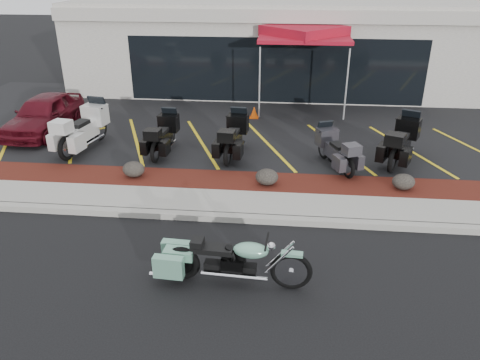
# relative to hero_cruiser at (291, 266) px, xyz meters

# --- Properties ---
(ground) EXTENTS (90.00, 90.00, 0.00)m
(ground) POSITION_rel_hero_cruiser_xyz_m (-0.71, 1.51, -0.51)
(ground) COLOR black
(ground) RESTS_ON ground
(curb) EXTENTS (24.00, 0.25, 0.15)m
(curb) POSITION_rel_hero_cruiser_xyz_m (-0.71, 2.41, -0.44)
(curb) COLOR gray
(curb) RESTS_ON ground
(sidewalk) EXTENTS (24.00, 1.20, 0.15)m
(sidewalk) POSITION_rel_hero_cruiser_xyz_m (-0.71, 3.11, -0.44)
(sidewalk) COLOR gray
(sidewalk) RESTS_ON ground
(mulch_bed) EXTENTS (24.00, 1.20, 0.16)m
(mulch_bed) POSITION_rel_hero_cruiser_xyz_m (-0.71, 4.31, -0.43)
(mulch_bed) COLOR #330B0B
(mulch_bed) RESTS_ON ground
(upper_lot) EXTENTS (26.00, 9.60, 0.15)m
(upper_lot) POSITION_rel_hero_cruiser_xyz_m (-0.71, 9.71, -0.44)
(upper_lot) COLOR black
(upper_lot) RESTS_ON ground
(dealership_building) EXTENTS (18.00, 8.16, 4.00)m
(dealership_building) POSITION_rel_hero_cruiser_xyz_m (-0.71, 15.97, 1.49)
(dealership_building) COLOR gray
(dealership_building) RESTS_ON ground
(boulder_left) EXTENTS (0.60, 0.50, 0.43)m
(boulder_left) POSITION_rel_hero_cruiser_xyz_m (-4.29, 4.27, -0.14)
(boulder_left) COLOR black
(boulder_left) RESTS_ON mulch_bed
(boulder_mid) EXTENTS (0.61, 0.51, 0.43)m
(boulder_mid) POSITION_rel_hero_cruiser_xyz_m (-0.63, 4.12, -0.14)
(boulder_mid) COLOR black
(boulder_mid) RESTS_ON mulch_bed
(boulder_right) EXTENTS (0.58, 0.48, 0.41)m
(boulder_right) POSITION_rel_hero_cruiser_xyz_m (2.90, 4.19, -0.15)
(boulder_right) COLOR black
(boulder_right) RESTS_ON mulch_bed
(hero_cruiser) EXTENTS (2.96, 0.91, 1.03)m
(hero_cruiser) POSITION_rel_hero_cruiser_xyz_m (0.00, 0.00, 0.00)
(hero_cruiser) COLOR #68A388
(hero_cruiser) RESTS_ON ground
(touring_white) EXTENTS (1.40, 2.65, 1.47)m
(touring_white) POSITION_rel_hero_cruiser_xyz_m (-6.28, 7.04, 0.37)
(touring_white) COLOR silver
(touring_white) RESTS_ON upper_lot
(touring_black_front) EXTENTS (0.95, 2.17, 1.23)m
(touring_black_front) POSITION_rel_hero_cruiser_xyz_m (-3.86, 6.85, 0.25)
(touring_black_front) COLOR black
(touring_black_front) RESTS_ON upper_lot
(touring_black_mid) EXTENTS (1.07, 2.31, 1.30)m
(touring_black_mid) POSITION_rel_hero_cruiser_xyz_m (-1.66, 6.89, 0.29)
(touring_black_mid) COLOR black
(touring_black_mid) RESTS_ON upper_lot
(touring_grey) EXTENTS (1.50, 2.16, 1.17)m
(touring_grey) POSITION_rel_hero_cruiser_xyz_m (0.97, 6.13, 0.22)
(touring_grey) COLOR #302F34
(touring_grey) RESTS_ON upper_lot
(touring_black_rear) EXTENTS (1.81, 2.52, 1.37)m
(touring_black_rear) POSITION_rel_hero_cruiser_xyz_m (3.53, 6.83, 0.32)
(touring_black_rear) COLOR black
(touring_black_rear) RESTS_ON upper_lot
(parked_car) EXTENTS (1.63, 3.83, 1.29)m
(parked_car) POSITION_rel_hero_cruiser_xyz_m (-8.42, 7.60, 0.28)
(parked_car) COLOR #4C0A14
(parked_car) RESTS_ON upper_lot
(traffic_cone) EXTENTS (0.36, 0.36, 0.42)m
(traffic_cone) POSITION_rel_hero_cruiser_xyz_m (-1.39, 9.93, -0.15)
(traffic_cone) COLOR #DE4B07
(traffic_cone) RESTS_ON upper_lot
(popup_canopy) EXTENTS (4.47, 4.47, 3.16)m
(popup_canopy) POSITION_rel_hero_cruiser_xyz_m (0.38, 11.63, 2.51)
(popup_canopy) COLOR silver
(popup_canopy) RESTS_ON upper_lot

